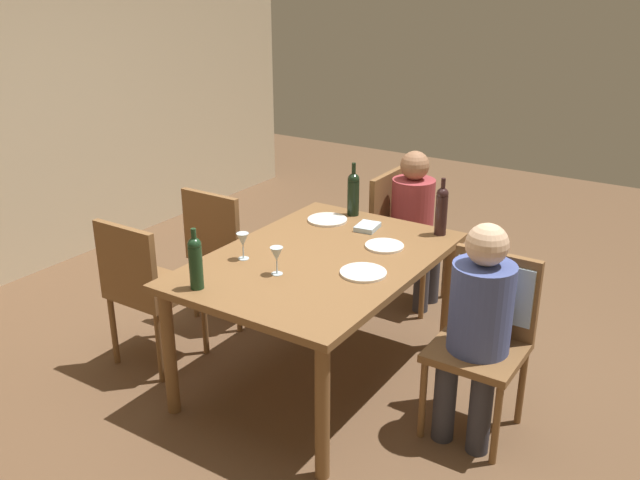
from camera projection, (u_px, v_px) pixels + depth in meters
name	position (u px, v px, depth m)	size (l,w,h in m)	color
ground_plane	(320.00, 375.00, 4.03)	(10.00, 10.00, 0.00)	brown
dining_table	(320.00, 271.00, 3.78)	(1.57, 1.09, 0.76)	brown
chair_right_end	(400.00, 229.00, 4.79)	(0.44, 0.44, 0.92)	brown
chair_near	(488.00, 318.00, 3.44)	(0.46, 0.44, 0.92)	brown
chair_far_left	(144.00, 283.00, 3.96)	(0.44, 0.44, 0.92)	brown
chair_far_right	(224.00, 245.00, 4.51)	(0.44, 0.44, 0.92)	brown
person_woman_host	(416.00, 218.00, 4.69)	(0.29, 0.34, 1.10)	#33333D
person_man_bearded	(478.00, 319.00, 3.30)	(0.35, 0.31, 1.13)	#33333D
wine_bottle_tall_green	(353.00, 193.00, 4.35)	(0.08, 0.08, 0.34)	black
wine_bottle_dark_red	(442.00, 209.00, 4.02)	(0.07, 0.07, 0.35)	black
wine_bottle_short_olive	(196.00, 261.00, 3.33)	(0.07, 0.07, 0.31)	#19381E
wine_glass_near_left	(243.00, 241.00, 3.69)	(0.07, 0.07, 0.15)	silver
wine_glass_centre	(277.00, 255.00, 3.50)	(0.07, 0.07, 0.15)	silver
dinner_plate_host	(384.00, 246.00, 3.88)	(0.22, 0.22, 0.01)	white
dinner_plate_guest_left	(327.00, 220.00, 4.29)	(0.25, 0.25, 0.01)	silver
dinner_plate_guest_right	(363.00, 273.00, 3.54)	(0.24, 0.24, 0.01)	white
folded_napkin	(367.00, 227.00, 4.15)	(0.16, 0.12, 0.03)	#ADC6D6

